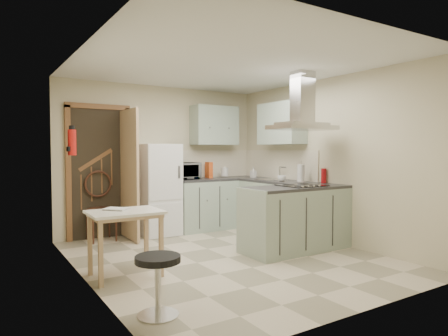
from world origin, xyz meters
TOP-DOWN VIEW (x-y plane):
  - floor at (0.00, 0.00)m, footprint 4.20×4.20m
  - ceiling at (0.00, 0.00)m, footprint 4.20×4.20m
  - back_wall at (0.00, 2.10)m, footprint 3.60×0.00m
  - left_wall at (-1.80, 0.00)m, footprint 0.00×4.20m
  - right_wall at (1.80, 0.00)m, footprint 0.00×4.20m
  - doorway at (-1.10, 2.07)m, footprint 1.10×0.12m
  - fridge at (-0.20, 1.80)m, footprint 0.60×0.60m
  - counter_back at (0.66, 1.80)m, footprint 1.08×0.60m
  - counter_right at (1.50, 1.12)m, footprint 0.60×1.95m
  - splashback at (0.96, 2.09)m, footprint 1.68×0.02m
  - wall_cabinet_back at (0.95, 1.93)m, footprint 0.85×0.35m
  - wall_cabinet_right at (1.62, 0.85)m, footprint 0.35×0.90m
  - peninsula at (1.02, -0.18)m, footprint 1.55×0.65m
  - hob at (1.12, -0.18)m, footprint 0.58×0.50m
  - extractor_hood at (1.12, -0.18)m, footprint 0.90×0.55m
  - sink at (1.50, 0.95)m, footprint 0.45×0.40m
  - fire_extinguisher at (-1.74, 0.90)m, footprint 0.10×0.10m
  - drop_leaf_table at (-1.38, -0.03)m, footprint 0.79×0.60m
  - bentwood_chair at (-1.13, 1.86)m, footprint 0.44×0.44m
  - stool at (-1.50, -1.22)m, footprint 0.46×0.46m
  - microwave at (0.27, 1.84)m, footprint 0.53×0.37m
  - kettle at (1.13, 1.86)m, footprint 0.15×0.15m
  - cereal_box at (0.83, 1.92)m, footprint 0.10×0.20m
  - soap_bottle at (1.55, 1.54)m, footprint 0.09×0.09m
  - paper_towel at (1.58, 0.32)m, footprint 0.14×0.14m
  - cup at (1.35, 0.52)m, footprint 0.13×0.13m
  - red_bottle at (1.75, 0.00)m, footprint 0.10×0.10m
  - book at (-1.51, 0.03)m, footprint 0.31×0.31m

SIDE VIEW (x-z plane):
  - floor at x=0.00m, z-range 0.00..0.00m
  - stool at x=-1.50m, z-range 0.00..0.52m
  - drop_leaf_table at x=-1.38m, z-range 0.00..0.73m
  - counter_back at x=0.66m, z-range 0.00..0.90m
  - counter_right at x=1.50m, z-range 0.00..0.90m
  - peninsula at x=1.02m, z-range 0.00..0.90m
  - bentwood_chair at x=-1.13m, z-range 0.00..0.98m
  - fridge at x=-0.20m, z-range 0.00..1.50m
  - book at x=-1.51m, z-range 0.73..0.85m
  - sink at x=1.50m, z-range 0.90..0.91m
  - hob at x=1.12m, z-range 0.90..0.91m
  - cup at x=1.35m, z-range 0.90..1.00m
  - soap_bottle at x=1.55m, z-range 0.90..1.08m
  - kettle at x=1.13m, z-range 0.90..1.10m
  - red_bottle at x=1.75m, z-range 0.90..1.12m
  - cereal_box at x=0.83m, z-range 0.90..1.18m
  - paper_towel at x=1.58m, z-range 0.90..1.19m
  - microwave at x=0.27m, z-range 0.90..1.19m
  - doorway at x=-1.10m, z-range 0.00..2.10m
  - splashback at x=0.96m, z-range 0.90..1.40m
  - back_wall at x=0.00m, z-range -0.55..3.05m
  - left_wall at x=-1.80m, z-range -0.85..3.35m
  - right_wall at x=1.80m, z-range -0.85..3.35m
  - fire_extinguisher at x=-1.74m, z-range 1.34..1.66m
  - extractor_hood at x=1.12m, z-range 1.67..1.77m
  - wall_cabinet_back at x=0.95m, z-range 1.50..2.20m
  - wall_cabinet_right at x=1.62m, z-range 1.50..2.20m
  - ceiling at x=0.00m, z-range 2.50..2.50m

